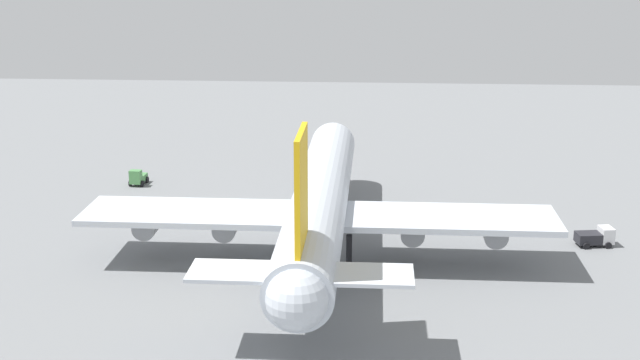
{
  "coord_description": "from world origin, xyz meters",
  "views": [
    {
      "loc": [
        -96.57,
        -6.61,
        36.74
      ],
      "look_at": [
        0.0,
        0.0,
        9.27
      ],
      "focal_mm": 47.75,
      "sensor_mm": 36.0,
      "label": 1
    }
  ],
  "objects_px": {
    "cargo_airplane": "(320,201)",
    "catering_truck": "(138,178)",
    "fuel_truck": "(596,237)",
    "safety_cone_nose": "(347,185)"
  },
  "relations": [
    {
      "from": "cargo_airplane",
      "to": "catering_truck",
      "type": "relative_size",
      "value": 16.89
    },
    {
      "from": "cargo_airplane",
      "to": "catering_truck",
      "type": "height_order",
      "value": "cargo_airplane"
    },
    {
      "from": "cargo_airplane",
      "to": "fuel_truck",
      "type": "bearing_deg",
      "value": -81.28
    },
    {
      "from": "cargo_airplane",
      "to": "safety_cone_nose",
      "type": "height_order",
      "value": "cargo_airplane"
    },
    {
      "from": "fuel_truck",
      "to": "safety_cone_nose",
      "type": "height_order",
      "value": "fuel_truck"
    },
    {
      "from": "fuel_truck",
      "to": "catering_truck",
      "type": "height_order",
      "value": "catering_truck"
    },
    {
      "from": "cargo_airplane",
      "to": "fuel_truck",
      "type": "distance_m",
      "value": 34.84
    },
    {
      "from": "fuel_truck",
      "to": "safety_cone_nose",
      "type": "xyz_separation_m",
      "value": [
        23.78,
        31.76,
        -0.77
      ]
    },
    {
      "from": "fuel_truck",
      "to": "safety_cone_nose",
      "type": "distance_m",
      "value": 39.68
    },
    {
      "from": "fuel_truck",
      "to": "catering_truck",
      "type": "xyz_separation_m",
      "value": [
        22.83,
        64.21,
        0.02
      ]
    }
  ]
}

